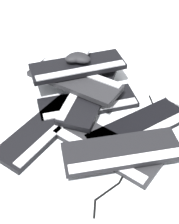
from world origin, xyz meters
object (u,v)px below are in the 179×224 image
object	(u,v)px
keyboard_5	(75,80)
mouse_2	(83,52)
keyboard_4	(88,94)
keyboard_7	(122,152)
keyboard_6	(78,67)
keyboard_1	(44,129)
keyboard_2	(105,147)
mouse_4	(177,100)
mouse_1	(156,157)
mouse_0	(76,57)
keyboard_0	(88,103)
mouse_3	(79,58)
keyboard_3	(139,128)

from	to	relation	value
keyboard_5	mouse_2	xyz separation A→B (m)	(0.13, -0.05, 0.07)
keyboard_4	keyboard_7	world-z (taller)	same
mouse_2	keyboard_6	bearing A→B (deg)	-177.06
mouse_2	keyboard_1	bearing A→B (deg)	177.75
keyboard_2	mouse_4	world-z (taller)	mouse_4
keyboard_4	keyboard_6	xyz separation A→B (m)	(0.13, 0.04, 0.06)
mouse_1	mouse_2	world-z (taller)	mouse_2
keyboard_6	mouse_0	xyz separation A→B (m)	(0.02, 0.01, 0.04)
keyboard_1	keyboard_6	distance (m)	0.36
keyboard_7	mouse_4	distance (m)	0.42
keyboard_0	mouse_4	bearing A→B (deg)	-92.70
mouse_1	mouse_3	bearing A→B (deg)	87.87
keyboard_6	keyboard_3	bearing A→B (deg)	-145.15
mouse_2	mouse_4	bearing A→B (deg)	-97.63
keyboard_5	keyboard_6	distance (m)	0.07
keyboard_0	mouse_0	xyz separation A→B (m)	(0.19, 0.04, 0.13)
keyboard_0	keyboard_2	world-z (taller)	same
keyboard_4	keyboard_6	world-z (taller)	keyboard_6
keyboard_2	mouse_4	xyz separation A→B (m)	(0.24, -0.36, 0.01)
keyboard_5	mouse_1	distance (m)	0.52
mouse_0	keyboard_2	bearing A→B (deg)	-103.00
keyboard_7	mouse_4	size ratio (longest dim) A/B	4.13
keyboard_3	mouse_4	bearing A→B (deg)	-53.23
keyboard_0	keyboard_7	size ratio (longest dim) A/B	1.01
mouse_3	keyboard_1	bearing A→B (deg)	91.46
keyboard_2	mouse_3	xyz separation A→B (m)	(0.44, 0.07, 0.13)
keyboard_1	keyboard_3	xyz separation A→B (m)	(-0.02, -0.39, 0.00)
keyboard_4	mouse_2	distance (m)	0.23
keyboard_6	mouse_3	size ratio (longest dim) A/B	4.20
mouse_0	mouse_4	world-z (taller)	mouse_0
keyboard_2	mouse_3	size ratio (longest dim) A/B	3.89
mouse_3	mouse_1	bearing A→B (deg)	145.20
keyboard_7	mouse_4	world-z (taller)	keyboard_7
keyboard_6	mouse_4	world-z (taller)	keyboard_6
keyboard_5	mouse_3	xyz separation A→B (m)	(0.08, -0.03, 0.07)
mouse_4	keyboard_0	bearing A→B (deg)	33.85
keyboard_2	mouse_1	distance (m)	0.20
keyboard_3	mouse_4	distance (m)	0.25
keyboard_1	keyboard_6	xyz separation A→B (m)	(0.31, -0.16, 0.09)
mouse_3	keyboard_2	bearing A→B (deg)	127.88
keyboard_6	mouse_2	size ratio (longest dim) A/B	4.20
mouse_1	mouse_4	bearing A→B (deg)	32.49
keyboard_0	mouse_1	world-z (taller)	mouse_1
keyboard_2	mouse_2	xyz separation A→B (m)	(0.50, 0.05, 0.13)
keyboard_1	mouse_0	xyz separation A→B (m)	(0.34, -0.15, 0.13)
mouse_4	keyboard_7	bearing A→B (deg)	81.43
keyboard_1	keyboard_2	size ratio (longest dim) A/B	1.02
keyboard_5	mouse_1	bearing A→B (deg)	-146.80
keyboard_5	keyboard_7	bearing A→B (deg)	-159.70
keyboard_3	mouse_0	distance (m)	0.45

